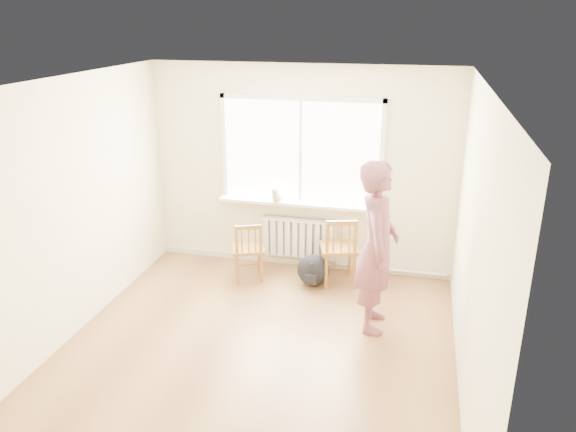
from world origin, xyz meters
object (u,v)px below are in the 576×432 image
Objects in this scene: chair_right at (339,251)px; backpack at (313,270)px; cat at (278,195)px; person at (377,247)px; chair_left at (248,251)px.

chair_right is 0.41m from backpack.
cat reaches higher than chair_right.
person is at bearing -36.44° from cat.
cat is 0.90× the size of backpack.
cat is at bearing -34.46° from chair_right.
chair_left is 0.88× the size of chair_right.
chair_left is at bearing 62.41° from person.
chair_right reaches higher than chair_left.
backpack is (-0.31, -0.09, -0.26)m from chair_right.
chair_left is 2.16× the size of cat.
chair_left is 1.16m from chair_right.
cat is 1.08m from backpack.
person is at bearing -43.97° from backpack.
chair_left is 1.95× the size of backpack.
person reaches higher than chair_right.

